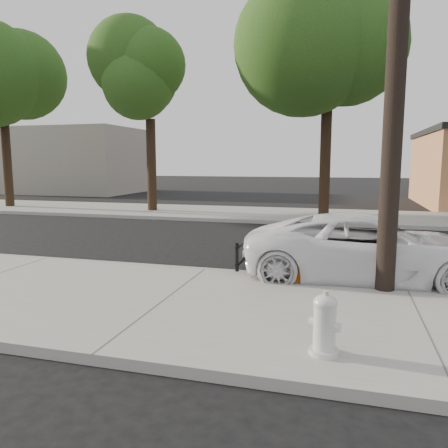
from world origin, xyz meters
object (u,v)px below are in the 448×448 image
(utility_pole, at_px, (399,24))
(fire_hydrant, at_px, (325,326))
(police_cruiser, at_px, (369,248))
(traffic_cone, at_px, (298,262))

(utility_pole, relative_size, fire_hydrant, 12.27)
(utility_pole, distance_m, police_cruiser, 4.14)
(police_cruiser, bearing_deg, traffic_cone, 119.24)
(utility_pole, xyz_separation_m, fire_hydrant, (-0.92, -3.04, -4.19))
(police_cruiser, xyz_separation_m, traffic_cone, (-1.34, -0.83, -0.18))
(traffic_cone, bearing_deg, utility_pole, -7.18)
(fire_hydrant, bearing_deg, police_cruiser, 101.06)
(utility_pole, height_order, police_cruiser, utility_pole)
(police_cruiser, bearing_deg, fire_hydrant, 168.07)
(fire_hydrant, xyz_separation_m, traffic_cone, (-0.66, 3.24, 0.01))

